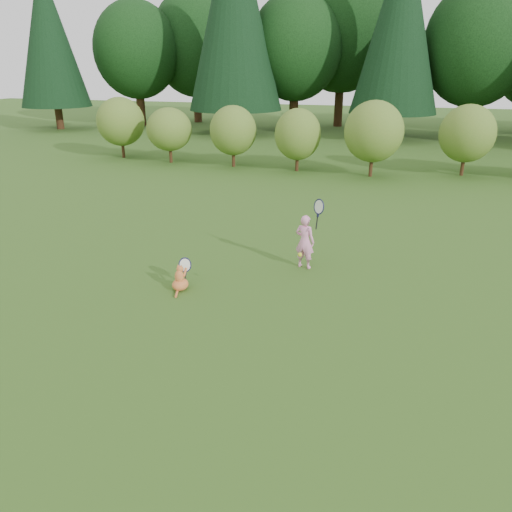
% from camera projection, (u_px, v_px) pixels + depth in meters
% --- Properties ---
extents(ground, '(100.00, 100.00, 0.00)m').
position_uv_depth(ground, '(233.00, 305.00, 9.18)').
color(ground, '#255518').
rests_on(ground, ground).
extents(shrub_row, '(28.00, 3.00, 2.80)m').
position_uv_depth(shrub_row, '(340.00, 137.00, 20.28)').
color(shrub_row, '#4D7725').
rests_on(shrub_row, ground).
extents(child, '(0.68, 0.46, 1.77)m').
position_uv_depth(child, '(305.00, 240.00, 10.69)').
color(child, '#F693C4').
rests_on(child, ground).
extents(cat, '(0.38, 0.73, 0.70)m').
position_uv_depth(cat, '(180.00, 277.00, 9.74)').
color(cat, '#C86226').
rests_on(cat, ground).
extents(tennis_ball, '(0.07, 0.07, 0.07)m').
position_uv_depth(tennis_ball, '(300.00, 255.00, 8.27)').
color(tennis_ball, '#BAD318').
rests_on(tennis_ball, ground).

